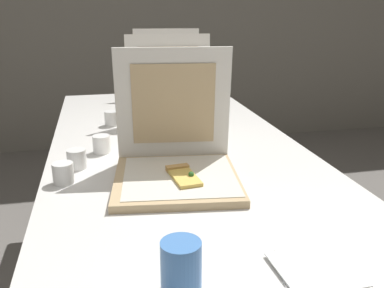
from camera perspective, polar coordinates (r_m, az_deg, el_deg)
The scene contains 10 objects.
table at distance 1.55m, azimuth -1.94°, elevation -2.11°, with size 0.89×2.03×0.73m.
pizza_box_front at distance 1.25m, azimuth -2.13°, elevation -2.39°, with size 0.40×0.40×0.37m.
pizza_box_middle at distance 1.70m, azimuth -2.75°, elevation 3.32°, with size 0.39×0.42×0.37m.
pizza_box_back at distance 2.18m, azimuth -3.11°, elevation 6.62°, with size 0.40×0.48×0.36m.
cup_white_near_left at distance 1.28m, azimuth -16.82°, elevation -3.75°, with size 0.06×0.06×0.06m, color white.
cup_white_far at distance 1.84m, azimuth -10.66°, elevation 3.39°, with size 0.06×0.06×0.06m, color white.
cup_white_mid at distance 1.50m, azimuth -11.98°, elevation -0.02°, with size 0.06×0.06×0.06m, color white.
cup_white_near_center at distance 1.38m, azimuth -15.13°, elevation -1.94°, with size 0.06×0.06×0.06m, color white.
cup_printed_front at distance 0.78m, azimuth -1.47°, elevation -16.32°, with size 0.07×0.07×0.10m, color #477FCC.
napkin_pile at distance 0.89m, azimuth 16.05°, elevation -15.84°, with size 0.16×0.16×0.01m.
Camera 1 is at (-0.26, -0.87, 1.22)m, focal length 39.97 mm.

